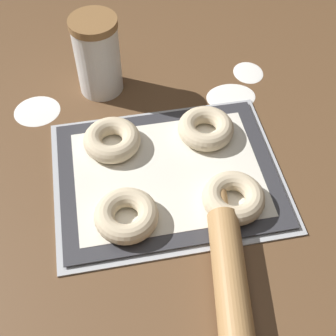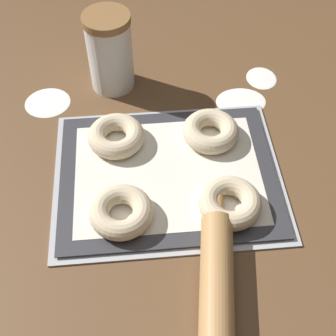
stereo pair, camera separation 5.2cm
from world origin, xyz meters
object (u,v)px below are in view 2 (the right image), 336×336
Objects in this scene: bagel_back_left at (116,136)px; bagel_front_left at (121,212)px; baking_tray at (168,176)px; bagel_front_right at (230,203)px; rolling_pin at (217,298)px; flour_canister at (110,52)px; bagel_back_right at (211,131)px.

bagel_front_left is at bearing -88.36° from bagel_back_left.
bagel_front_left and bagel_back_left have the same top height.
bagel_back_left is at bearing 91.64° from bagel_front_left.
bagel_front_right reaches higher than baking_tray.
bagel_back_left is 0.38m from rolling_pin.
bagel_front_right is at bearing -61.11° from flour_canister.
bagel_front_left is 1.00× the size of bagel_back_right.
rolling_pin reaches higher than bagel_back_right.
rolling_pin reaches higher than bagel_front_left.
bagel_front_right and bagel_back_left have the same top height.
bagel_front_left reaches higher than baking_tray.
rolling_pin is (0.14, -0.17, -0.00)m from bagel_front_left.
bagel_front_right is (0.19, 0.00, 0.00)m from bagel_front_left.
baking_tray is 0.13m from bagel_front_left.
rolling_pin is (-0.04, -0.35, -0.00)m from bagel_back_right.
flour_canister is at bearing 91.47° from bagel_front_left.
bagel_front_left is 0.18m from bagel_back_left.
baking_tray is at bearing -70.28° from flour_canister.
rolling_pin reaches higher than baking_tray.
bagel_back_left is at bearing -88.69° from flour_canister.
flour_canister is at bearing 118.89° from bagel_front_right.
baking_tray is at bearing 101.46° from rolling_pin.
bagel_back_left reaches higher than baking_tray.
bagel_back_right is at bearing 43.77° from bagel_front_left.
bagel_front_left is 0.64× the size of flour_canister.
bagel_back_right is 0.30× the size of rolling_pin.
bagel_front_right is at bearing -41.87° from bagel_back_left.
bagel_front_right is at bearing 0.57° from bagel_front_left.
bagel_back_left is (-0.01, 0.18, 0.00)m from bagel_front_left.
rolling_pin is (0.15, -0.54, -0.06)m from flour_canister.
bagel_front_left is 0.26m from bagel_back_right.
rolling_pin is (0.15, -0.35, -0.00)m from bagel_back_left.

